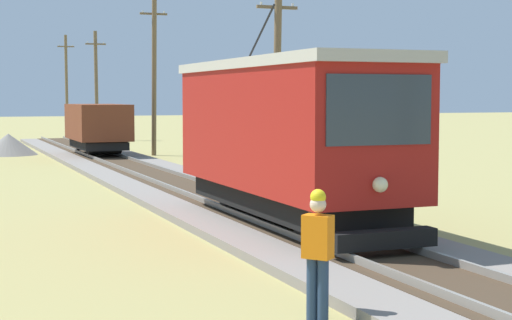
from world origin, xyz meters
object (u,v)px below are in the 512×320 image
at_px(red_tram, 288,133).
at_px(freight_car, 98,126).
at_px(utility_pole_mid, 277,83).
at_px(utility_pole_far, 154,74).
at_px(gravel_pile, 8,144).
at_px(utility_pole_horizon, 66,82).
at_px(utility_pole_distant, 96,84).
at_px(track_worker, 318,249).

bearing_deg(red_tram, freight_car, 90.01).
xyz_separation_m(utility_pole_mid, utility_pole_far, (0.00, 15.90, 0.73)).
bearing_deg(gravel_pile, utility_pole_horizon, 75.38).
bearing_deg(red_tram, utility_pole_mid, 68.76).
relative_size(red_tram, gravel_pile, 2.90).
height_order(utility_pole_distant, utility_pole_horizon, utility_pole_horizon).
bearing_deg(utility_pole_distant, freight_car, -100.23).
bearing_deg(utility_pole_mid, utility_pole_distant, 90.00).
distance_m(red_tram, utility_pole_mid, 8.47).
xyz_separation_m(red_tram, utility_pole_horizon, (3.04, 53.34, 1.99)).
bearing_deg(utility_pole_distant, gravel_pile, -118.43).
height_order(utility_pole_horizon, gravel_pile, utility_pole_horizon).
bearing_deg(track_worker, gravel_pile, 52.28).
relative_size(utility_pole_far, utility_pole_horizon, 0.99).
height_order(red_tram, freight_car, red_tram).
relative_size(utility_pole_far, utility_pole_distant, 1.08).
xyz_separation_m(utility_pole_mid, gravel_pile, (-6.89, 19.12, -2.88)).
bearing_deg(track_worker, utility_pole_distant, 43.25).
bearing_deg(freight_car, utility_pole_far, 16.22).
xyz_separation_m(utility_pole_distant, track_worker, (-5.64, -46.55, -2.86)).
distance_m(utility_pole_mid, utility_pole_distant, 31.85).
bearing_deg(freight_car, track_worker, -94.99).
bearing_deg(utility_pole_far, utility_pole_distant, 90.00).
relative_size(utility_pole_mid, gravel_pile, 2.26).
bearing_deg(gravel_pile, utility_pole_far, -25.08).
distance_m(freight_car, utility_pole_far, 4.09).
relative_size(freight_car, track_worker, 2.91).
bearing_deg(utility_pole_distant, track_worker, -96.90).
relative_size(red_tram, utility_pole_mid, 1.28).
xyz_separation_m(utility_pole_far, gravel_pile, (-6.89, 3.22, -3.60)).
distance_m(freight_car, track_worker, 29.83).
xyz_separation_m(freight_car, track_worker, (-2.60, -29.71, -0.57)).
bearing_deg(gravel_pile, utility_pole_distant, 61.57).
height_order(utility_pole_mid, track_worker, utility_pole_mid).
height_order(utility_pole_mid, utility_pole_horizon, utility_pole_horizon).
distance_m(red_tram, utility_pole_distant, 39.81).
bearing_deg(utility_pole_mid, utility_pole_far, 90.00).
bearing_deg(red_tram, utility_pole_far, 82.70).
distance_m(utility_pole_mid, track_worker, 15.93).
distance_m(utility_pole_far, utility_pole_distant, 15.95).
distance_m(utility_pole_distant, gravel_pile, 14.84).
relative_size(utility_pole_mid, utility_pole_distant, 0.89).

